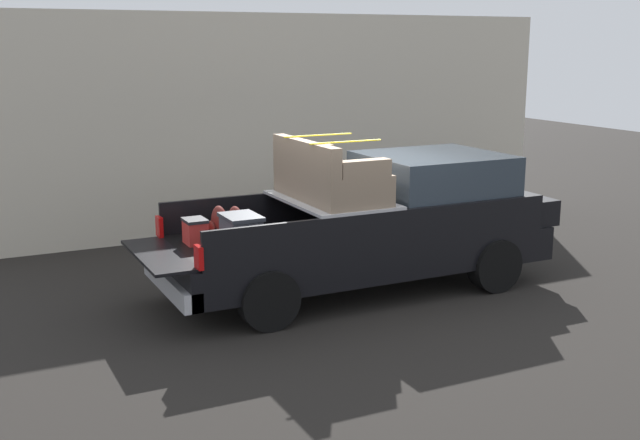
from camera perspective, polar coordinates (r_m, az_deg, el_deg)
ground_plane at (r=11.42m, az=2.71°, el=-5.10°), size 40.00×40.00×0.00m
pickup_truck at (r=11.33m, az=4.37°, el=-0.19°), size 6.05×2.06×2.23m
building_facade at (r=15.08m, az=-2.72°, el=7.08°), size 11.45×0.36×4.02m
trash_can at (r=15.09m, az=6.47°, el=1.20°), size 0.60×0.60×0.98m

